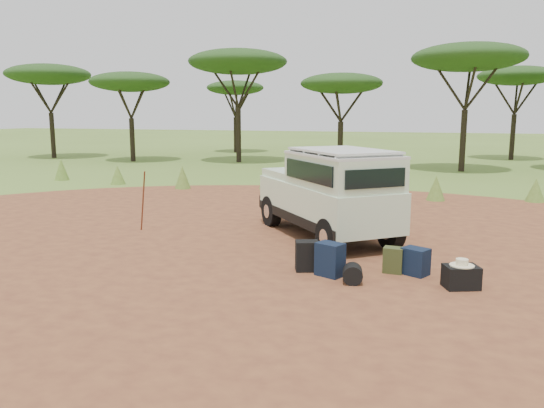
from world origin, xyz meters
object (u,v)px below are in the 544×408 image
(hard_case, at_px, (461,277))
(walking_staff, at_px, (143,201))
(backpack_black, at_px, (307,256))
(duffel_navy, at_px, (415,262))
(backpack_olive, at_px, (393,260))
(safari_vehicle, at_px, (329,195))
(backpack_navy, at_px, (330,260))

(hard_case, bearing_deg, walking_staff, 141.42)
(backpack_black, bearing_deg, duffel_navy, -9.32)
(backpack_black, relative_size, backpack_olive, 1.18)
(backpack_black, height_order, backpack_olive, backpack_black)
(safari_vehicle, bearing_deg, walking_staff, -120.73)
(backpack_navy, height_order, duffel_navy, backpack_navy)
(backpack_olive, bearing_deg, hard_case, -20.51)
(walking_staff, height_order, duffel_navy, walking_staff)
(safari_vehicle, relative_size, hard_case, 7.93)
(walking_staff, height_order, backpack_black, walking_staff)
(safari_vehicle, relative_size, backpack_navy, 7.18)
(hard_case, bearing_deg, backpack_olive, 133.42)
(duffel_navy, relative_size, hard_case, 0.90)
(walking_staff, xyz_separation_m, backpack_navy, (4.95, -2.10, -0.43))
(walking_staff, xyz_separation_m, duffel_navy, (6.35, -1.58, -0.48))
(safari_vehicle, relative_size, backpack_black, 7.70)
(walking_staff, distance_m, hard_case, 7.41)
(backpack_navy, bearing_deg, backpack_black, -176.86)
(walking_staff, distance_m, backpack_black, 4.92)
(safari_vehicle, xyz_separation_m, walking_staff, (-4.32, -0.73, -0.26))
(backpack_navy, relative_size, hard_case, 1.10)
(backpack_olive, xyz_separation_m, duffel_navy, (0.38, 0.00, 0.01))
(safari_vehicle, relative_size, walking_staff, 2.88)
(safari_vehicle, height_order, backpack_black, safari_vehicle)
(backpack_olive, bearing_deg, duffel_navy, 4.47)
(duffel_navy, bearing_deg, backpack_navy, -132.70)
(backpack_navy, relative_size, duffel_navy, 1.22)
(duffel_navy, bearing_deg, safari_vehicle, 158.34)
(backpack_black, bearing_deg, walking_staff, 136.59)
(hard_case, bearing_deg, backpack_black, 154.38)
(safari_vehicle, bearing_deg, backpack_black, -36.38)
(backpack_navy, xyz_separation_m, duffel_navy, (1.40, 0.52, -0.05))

